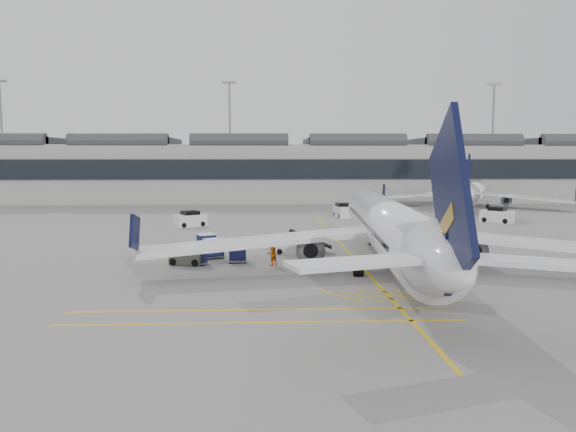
{
  "coord_description": "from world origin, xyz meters",
  "views": [
    {
      "loc": [
        2.05,
        -41.33,
        8.69
      ],
      "look_at": [
        4.15,
        3.26,
        4.0
      ],
      "focal_mm": 35.0,
      "sensor_mm": 36.0,
      "label": 1
    }
  ],
  "objects_px": {
    "baggage_cart_a": "(238,252)",
    "ramp_agent_a": "(272,244)",
    "airliner_main": "(391,229)",
    "belt_loader": "(297,246)",
    "pushback_tug": "(188,256)",
    "ramp_agent_b": "(272,254)"
  },
  "relations": [
    {
      "from": "baggage_cart_a",
      "to": "ramp_agent_a",
      "type": "bearing_deg",
      "value": 54.71
    },
    {
      "from": "ramp_agent_a",
      "to": "ramp_agent_b",
      "type": "height_order",
      "value": "ramp_agent_b"
    },
    {
      "from": "ramp_agent_b",
      "to": "pushback_tug",
      "type": "distance_m",
      "value": 6.88
    },
    {
      "from": "belt_loader",
      "to": "ramp_agent_a",
      "type": "relative_size",
      "value": 3.49
    },
    {
      "from": "belt_loader",
      "to": "pushback_tug",
      "type": "xyz_separation_m",
      "value": [
        -9.19,
        -5.02,
        0.03
      ]
    },
    {
      "from": "ramp_agent_a",
      "to": "baggage_cart_a",
      "type": "bearing_deg",
      "value": 176.95
    },
    {
      "from": "belt_loader",
      "to": "ramp_agent_a",
      "type": "bearing_deg",
      "value": -176.82
    },
    {
      "from": "baggage_cart_a",
      "to": "pushback_tug",
      "type": "distance_m",
      "value": 4.08
    },
    {
      "from": "baggage_cart_a",
      "to": "airliner_main",
      "type": "bearing_deg",
      "value": -20.95
    },
    {
      "from": "ramp_agent_a",
      "to": "pushback_tug",
      "type": "relative_size",
      "value": 0.52
    },
    {
      "from": "airliner_main",
      "to": "baggage_cart_a",
      "type": "relative_size",
      "value": 26.25
    },
    {
      "from": "belt_loader",
      "to": "pushback_tug",
      "type": "height_order",
      "value": "belt_loader"
    },
    {
      "from": "ramp_agent_a",
      "to": "airliner_main",
      "type": "bearing_deg",
      "value": -103.69
    },
    {
      "from": "airliner_main",
      "to": "ramp_agent_b",
      "type": "height_order",
      "value": "airliner_main"
    },
    {
      "from": "belt_loader",
      "to": "airliner_main",
      "type": "bearing_deg",
      "value": -45.04
    },
    {
      "from": "airliner_main",
      "to": "belt_loader",
      "type": "bearing_deg",
      "value": 132.69
    },
    {
      "from": "baggage_cart_a",
      "to": "pushback_tug",
      "type": "relative_size",
      "value": 0.53
    },
    {
      "from": "baggage_cart_a",
      "to": "ramp_agent_a",
      "type": "relative_size",
      "value": 1.03
    },
    {
      "from": "ramp_agent_b",
      "to": "belt_loader",
      "type": "bearing_deg",
      "value": -151.36
    },
    {
      "from": "belt_loader",
      "to": "pushback_tug",
      "type": "bearing_deg",
      "value": -144.7
    },
    {
      "from": "pushback_tug",
      "to": "ramp_agent_b",
      "type": "bearing_deg",
      "value": 10.02
    },
    {
      "from": "ramp_agent_b",
      "to": "airliner_main",
      "type": "bearing_deg",
      "value": 124.42
    }
  ]
}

